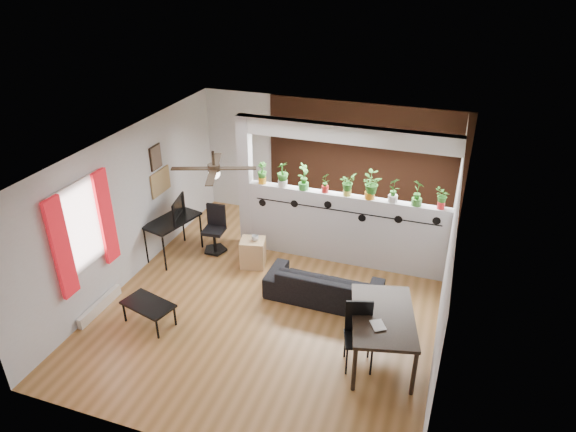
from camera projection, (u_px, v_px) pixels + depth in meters
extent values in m
cube|color=brown|center=(275.00, 301.00, 8.54)|extent=(6.30, 7.10, 0.10)
cube|color=#B7B7BA|center=(325.00, 162.00, 10.44)|extent=(6.30, 0.04, 2.90)
cube|color=#B7B7BA|center=(174.00, 363.00, 5.38)|extent=(6.30, 0.04, 2.90)
cube|color=#B7B7BA|center=(129.00, 206.00, 8.66)|extent=(0.04, 7.10, 2.90)
cube|color=#B7B7BA|center=(450.00, 260.00, 7.16)|extent=(0.04, 7.10, 2.90)
cube|color=white|center=(273.00, 147.00, 7.29)|extent=(6.30, 7.10, 0.10)
cube|color=#BCBCC1|center=(345.00, 229.00, 9.23)|extent=(3.60, 0.18, 1.35)
cube|color=silver|center=(350.00, 135.00, 8.41)|extent=(3.60, 0.18, 0.30)
cube|color=#BCBCC1|center=(246.00, 183.00, 9.49)|extent=(0.22, 0.20, 2.60)
cube|color=#A65330|center=(364.00, 167.00, 10.17)|extent=(3.90, 0.05, 2.60)
cube|color=black|center=(345.00, 211.00, 8.96)|extent=(3.31, 0.01, 0.02)
cylinder|color=black|center=(262.00, 203.00, 9.44)|extent=(0.14, 0.01, 0.14)
cylinder|color=black|center=(294.00, 204.00, 9.23)|extent=(0.14, 0.01, 0.14)
cylinder|color=black|center=(328.00, 205.00, 9.01)|extent=(0.14, 0.01, 0.14)
cylinder|color=black|center=(362.00, 218.00, 8.91)|extent=(0.14, 0.01, 0.14)
cylinder|color=black|center=(398.00, 219.00, 8.69)|extent=(0.14, 0.01, 0.14)
cylinder|color=black|center=(437.00, 221.00, 8.48)|extent=(0.14, 0.01, 0.14)
cube|color=white|center=(81.00, 225.00, 7.53)|extent=(0.02, 0.95, 1.25)
cube|color=silver|center=(81.00, 226.00, 7.53)|extent=(0.04, 1.05, 1.35)
cube|color=red|center=(61.00, 249.00, 7.14)|extent=(0.06, 0.30, 1.55)
cube|color=red|center=(106.00, 217.00, 7.98)|extent=(0.06, 0.30, 1.55)
cube|color=silver|center=(100.00, 306.00, 8.20)|extent=(0.08, 1.00, 0.18)
cube|color=#977749|center=(161.00, 182.00, 9.42)|extent=(0.03, 0.60, 0.45)
cube|color=#8C7259|center=(156.00, 157.00, 9.15)|extent=(0.03, 0.30, 0.40)
cube|color=black|center=(156.00, 157.00, 9.15)|extent=(0.02, 0.34, 0.44)
cylinder|color=black|center=(213.00, 158.00, 7.33)|extent=(0.04, 0.04, 0.20)
cylinder|color=black|center=(214.00, 168.00, 7.40)|extent=(0.18, 0.18, 0.10)
sphere|color=white|center=(214.00, 173.00, 7.44)|extent=(0.17, 0.17, 0.17)
cube|color=black|center=(237.00, 168.00, 7.41)|extent=(0.55, 0.29, 0.01)
cube|color=black|center=(216.00, 160.00, 7.71)|extent=(0.29, 0.55, 0.01)
cube|color=black|center=(190.00, 169.00, 7.40)|extent=(0.55, 0.29, 0.01)
cube|color=black|center=(211.00, 178.00, 7.11)|extent=(0.29, 0.55, 0.01)
cylinder|color=orange|center=(262.00, 180.00, 9.34)|extent=(0.14, 0.14, 0.12)
imported|color=#1E5819|center=(262.00, 170.00, 9.25)|extent=(0.20, 0.16, 0.30)
cylinder|color=silver|center=(283.00, 183.00, 9.23)|extent=(0.17, 0.17, 0.12)
imported|color=#1E5819|center=(283.00, 172.00, 9.13)|extent=(0.29, 0.30, 0.36)
cylinder|color=green|center=(304.00, 186.00, 9.11)|extent=(0.18, 0.18, 0.12)
imported|color=#1E5819|center=(304.00, 174.00, 9.01)|extent=(0.29, 0.32, 0.39)
cylinder|color=red|center=(325.00, 189.00, 9.00)|extent=(0.12, 0.12, 0.12)
imported|color=#1E5819|center=(325.00, 180.00, 8.92)|extent=(0.22, 0.22, 0.26)
cylinder|color=#DFD34E|center=(347.00, 192.00, 8.89)|extent=(0.14, 0.14, 0.12)
imported|color=#1E5819|center=(348.00, 182.00, 8.80)|extent=(0.22, 0.24, 0.30)
cylinder|color=orange|center=(370.00, 195.00, 8.77)|extent=(0.18, 0.18, 0.12)
imported|color=#1E5819|center=(371.00, 183.00, 8.67)|extent=(0.32, 0.30, 0.38)
cylinder|color=silver|center=(393.00, 198.00, 8.66)|extent=(0.16, 0.16, 0.12)
imported|color=#1E5819|center=(394.00, 187.00, 8.56)|extent=(0.29, 0.29, 0.34)
cylinder|color=#408E33|center=(417.00, 202.00, 8.55)|extent=(0.17, 0.17, 0.12)
imported|color=#1E5819|center=(418.00, 190.00, 8.45)|extent=(0.31, 0.30, 0.36)
cylinder|color=red|center=(441.00, 205.00, 8.43)|extent=(0.12, 0.12, 0.12)
imported|color=#1E5819|center=(442.00, 196.00, 8.36)|extent=(0.20, 0.22, 0.26)
imported|color=black|center=(324.00, 285.00, 8.40)|extent=(1.81, 0.74, 0.53)
cube|color=tan|center=(253.00, 253.00, 9.30)|extent=(0.51, 0.47, 0.53)
imported|color=gray|center=(255.00, 238.00, 9.13)|extent=(0.15, 0.15, 0.10)
cube|color=black|center=(172.00, 220.00, 9.39)|extent=(0.79, 1.15, 0.04)
cylinder|color=black|center=(146.00, 246.00, 9.32)|extent=(0.04, 0.04, 0.72)
cylinder|color=black|center=(164.00, 253.00, 9.09)|extent=(0.04, 0.04, 0.72)
cylinder|color=black|center=(183.00, 225.00, 10.04)|extent=(0.04, 0.04, 0.72)
cylinder|color=black|center=(201.00, 231.00, 9.81)|extent=(0.04, 0.04, 0.72)
imported|color=black|center=(176.00, 211.00, 9.46)|extent=(0.36, 0.13, 0.20)
cylinder|color=black|center=(215.00, 250.00, 9.82)|extent=(0.47, 0.47, 0.04)
cylinder|color=black|center=(215.00, 241.00, 9.73)|extent=(0.05, 0.05, 0.40)
cube|color=black|center=(214.00, 231.00, 9.63)|extent=(0.41, 0.41, 0.06)
cube|color=black|center=(216.00, 215.00, 9.66)|extent=(0.37, 0.08, 0.43)
cube|color=black|center=(383.00, 316.00, 6.97)|extent=(1.13, 1.53, 0.05)
cylinder|color=black|center=(354.00, 369.00, 6.60)|extent=(0.06, 0.06, 0.70)
cylinder|color=black|center=(414.00, 374.00, 6.54)|extent=(0.06, 0.06, 0.70)
cylinder|color=black|center=(353.00, 307.00, 7.75)|extent=(0.06, 0.06, 0.70)
cylinder|color=black|center=(404.00, 310.00, 7.68)|extent=(0.06, 0.06, 0.70)
imported|color=gray|center=(372.00, 326.00, 6.73)|extent=(0.26, 0.28, 0.02)
cube|color=black|center=(359.00, 340.00, 6.94)|extent=(0.49, 0.49, 0.03)
cube|color=black|center=(359.00, 316.00, 6.97)|extent=(0.37, 0.14, 0.50)
cube|color=black|center=(347.00, 361.00, 6.90)|extent=(0.03, 0.03, 0.47)
cube|color=black|center=(371.00, 362.00, 6.89)|extent=(0.03, 0.03, 0.47)
cube|color=black|center=(346.00, 331.00, 7.08)|extent=(0.03, 0.03, 0.95)
cube|color=black|center=(370.00, 331.00, 7.07)|extent=(0.03, 0.03, 0.95)
cube|color=black|center=(148.00, 304.00, 7.80)|extent=(0.88, 0.63, 0.04)
cylinder|color=black|center=(124.00, 312.00, 7.93)|extent=(0.04, 0.04, 0.34)
cylinder|color=black|center=(157.00, 329.00, 7.58)|extent=(0.04, 0.04, 0.34)
cylinder|color=black|center=(142.00, 300.00, 8.20)|extent=(0.04, 0.04, 0.34)
cylinder|color=black|center=(175.00, 316.00, 7.85)|extent=(0.04, 0.04, 0.34)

